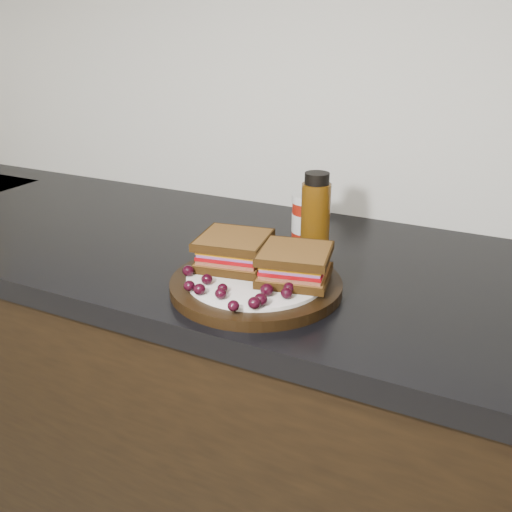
{
  "coord_description": "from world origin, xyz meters",
  "views": [
    {
      "loc": [
        0.43,
        0.81,
        1.31
      ],
      "look_at": [
        0.05,
        1.56,
        0.96
      ],
      "focal_mm": 40.0,
      "sensor_mm": 36.0,
      "label": 1
    }
  ],
  "objects_px": {
    "sandwich_left": "(234,251)",
    "condiment_jar": "(308,219)",
    "oil_bottle": "(316,213)",
    "plate": "(256,285)"
  },
  "relations": [
    {
      "from": "plate",
      "to": "condiment_jar",
      "type": "height_order",
      "value": "condiment_jar"
    },
    {
      "from": "sandwich_left",
      "to": "condiment_jar",
      "type": "bearing_deg",
      "value": 67.36
    },
    {
      "from": "condiment_jar",
      "to": "sandwich_left",
      "type": "bearing_deg",
      "value": -102.78
    },
    {
      "from": "plate",
      "to": "oil_bottle",
      "type": "distance_m",
      "value": 0.22
    },
    {
      "from": "sandwich_left",
      "to": "plate",
      "type": "bearing_deg",
      "value": -35.78
    },
    {
      "from": "sandwich_left",
      "to": "oil_bottle",
      "type": "xyz_separation_m",
      "value": [
        0.08,
        0.18,
        0.03
      ]
    },
    {
      "from": "plate",
      "to": "oil_bottle",
      "type": "bearing_deg",
      "value": 84.06
    },
    {
      "from": "sandwich_left",
      "to": "oil_bottle",
      "type": "distance_m",
      "value": 0.2
    },
    {
      "from": "sandwich_left",
      "to": "condiment_jar",
      "type": "relative_size",
      "value": 1.15
    },
    {
      "from": "condiment_jar",
      "to": "plate",
      "type": "bearing_deg",
      "value": -88.38
    }
  ]
}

